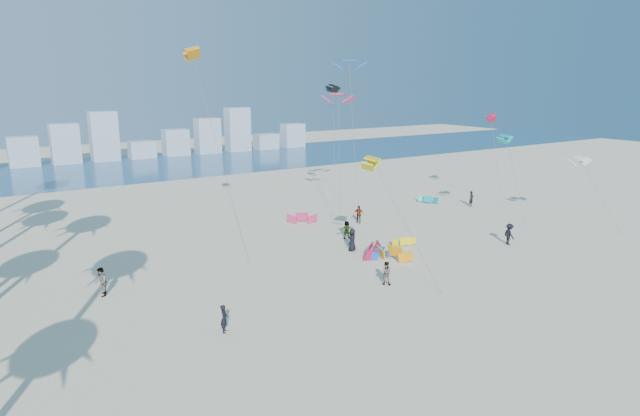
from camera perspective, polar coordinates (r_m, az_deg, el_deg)
ground at (r=26.62m, az=13.92°, el=-17.16°), size 220.00×220.00×0.00m
ocean at (r=90.04m, az=-21.40°, el=3.88°), size 220.00×220.00×0.00m
kitesurfer_near at (r=30.12m, az=-10.17°, el=-11.51°), size 0.62×0.69×1.58m
kitesurfer_mid at (r=36.43m, az=7.02°, el=-6.88°), size 0.98×1.00×1.62m
kitesurfers_far at (r=44.57m, az=4.52°, el=-2.94°), size 40.05×13.70×1.88m
grounded_kites at (r=46.34m, az=5.57°, el=-2.89°), size 19.54×16.24×0.98m
flying_kites at (r=49.04m, az=6.79°, el=11.38°), size 35.62×23.58×16.28m
distant_skyline at (r=99.22m, az=-23.41°, el=6.30°), size 85.00×3.00×8.40m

